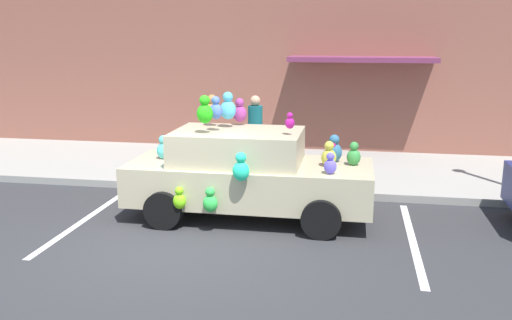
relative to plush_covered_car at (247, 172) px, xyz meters
The scene contains 8 objects.
ground_plane 2.07m from the plush_covered_car, 119.41° to the right, with size 60.00×60.00×0.00m, color #2D2D30.
sidewalk 3.55m from the plush_covered_car, 105.60° to the left, with size 24.00×4.00×0.15m, color gray.
storefront_building 6.05m from the plush_covered_car, 99.36° to the left, with size 24.00×1.25×6.40m.
parking_stripe_front 2.98m from the plush_covered_car, 13.24° to the right, with size 0.12×3.60×0.01m, color silver.
parking_stripe_rear 2.95m from the plush_covered_car, 166.61° to the right, with size 0.12×3.60×0.01m, color silver.
plush_covered_car is the anchor object (origin of this frame).
teddy_bear_on_sidewalk 1.96m from the plush_covered_car, 75.38° to the left, with size 0.36×0.30×0.69m.
pedestrian_near_shopfront 3.06m from the plush_covered_car, 97.44° to the left, with size 0.33×0.33×1.66m.
Camera 1 is at (2.75, -7.53, 3.19)m, focal length 38.92 mm.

